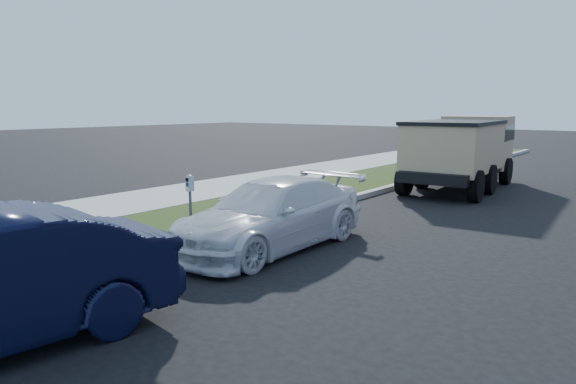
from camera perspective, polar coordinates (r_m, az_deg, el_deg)
The scene contains 5 objects.
ground at distance 9.40m, azimuth 3.07°, elevation -7.68°, with size 120.00×120.00×0.00m, color black.
streetside at distance 14.46m, azimuth -10.72°, elevation -1.47°, with size 6.12×50.00×0.15m.
parking_meter at distance 10.69m, azimuth -10.84°, elevation 0.02°, with size 0.20×0.15×1.28m.
white_wagon at distance 10.14m, azimuth -1.91°, elevation -2.47°, with size 1.89×4.64×1.35m, color silver.
dump_truck at distance 18.53m, azimuth 18.85°, elevation 4.61°, with size 2.85×6.35×2.43m.
Camera 1 is at (5.08, -7.41, 2.77)m, focal length 32.00 mm.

